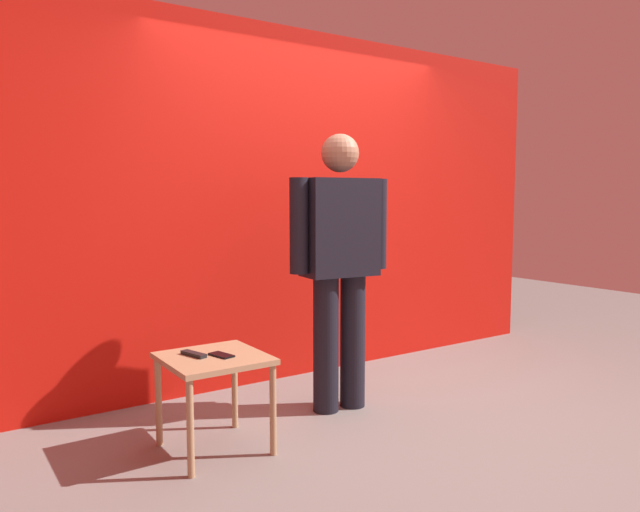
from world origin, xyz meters
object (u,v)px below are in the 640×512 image
at_px(side_table, 214,370).
at_px(cell_phone, 221,355).
at_px(standing_person, 340,257).
at_px(tv_remote, 194,354).

xyz_separation_m(side_table, cell_phone, (0.03, -0.03, 0.08)).
relative_size(standing_person, tv_remote, 10.37).
xyz_separation_m(cell_phone, tv_remote, (-0.12, 0.08, 0.01)).
height_order(cell_phone, tv_remote, tv_remote).
relative_size(standing_person, cell_phone, 12.24).
bearing_deg(side_table, cell_phone, -40.33).
distance_m(side_table, tv_remote, 0.14).
distance_m(standing_person, side_table, 1.09).
distance_m(side_table, cell_phone, 0.09).
bearing_deg(side_table, standing_person, 8.96).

